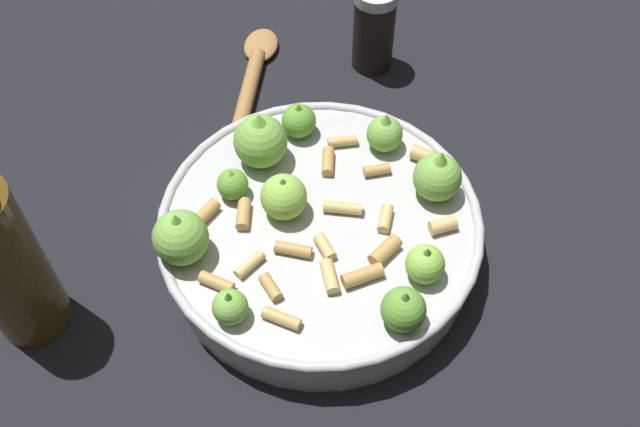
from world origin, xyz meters
name	(u,v)px	position (x,y,z in m)	size (l,w,h in m)	color
ground_plane	(320,251)	(0.00, 0.00, 0.00)	(2.40, 2.40, 0.00)	black
cooking_pan	(318,229)	(0.00, 0.00, 0.03)	(0.27, 0.27, 0.10)	#B7B7BC
pepper_shaker	(374,28)	(-0.09, -0.23, 0.05)	(0.04, 0.04, 0.09)	black
olive_oil_bottle	(2,260)	(0.24, 0.03, 0.09)	(0.06, 0.06, 0.21)	#4C3814
wooden_spoon	(250,86)	(0.05, -0.20, 0.01)	(0.08, 0.21, 0.02)	#9E703D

